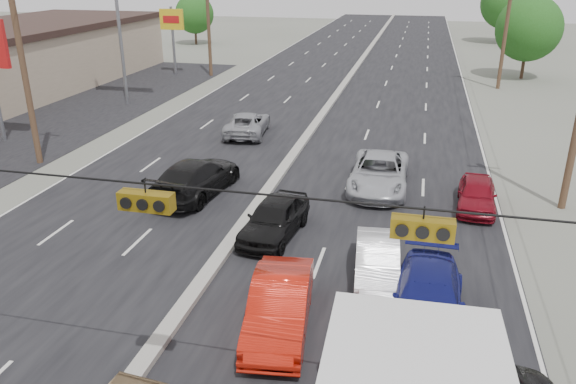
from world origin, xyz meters
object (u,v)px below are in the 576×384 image
(utility_pole_right_c, at_px, (507,24))
(tree_right_far, at_px, (507,3))
(queue_car_d, at_px, (428,299))
(queue_car_a, at_px, (274,219))
(pole_sign_far, at_px, (172,25))
(queue_car_b, at_px, (377,262))
(red_sedan, at_px, (280,306))
(oncoming_far, at_px, (247,124))
(oncoming_near, at_px, (196,178))
(utility_pole_left_b, at_px, (23,63))
(queue_car_e, at_px, (477,194))
(tree_left_far, at_px, (194,14))
(utility_pole_left_c, at_px, (208,18))
(queue_car_c, at_px, (379,173))
(tree_right_mid, at_px, (529,28))

(utility_pole_right_c, relative_size, tree_right_far, 1.23)
(queue_car_d, bearing_deg, queue_car_a, 144.66)
(pole_sign_far, height_order, queue_car_b, pole_sign_far)
(red_sedan, relative_size, oncoming_far, 0.94)
(red_sedan, xyz_separation_m, queue_car_b, (2.40, 3.31, -0.10))
(utility_pole_right_c, xyz_separation_m, oncoming_near, (-15.50, -27.14, -4.31))
(utility_pole_right_c, xyz_separation_m, oncoming_far, (-16.09, -17.59, -4.44))
(utility_pole_left_b, bearing_deg, oncoming_far, 39.75)
(utility_pole_right_c, distance_m, queue_car_e, 26.57)
(utility_pole_right_c, bearing_deg, tree_left_far, 149.90)
(utility_pole_left_c, relative_size, queue_car_e, 2.64)
(utility_pole_left_c, bearing_deg, queue_car_c, -54.91)
(pole_sign_far, distance_m, red_sedan, 40.81)
(utility_pole_right_c, xyz_separation_m, tree_left_far, (-34.50, 20.00, -1.39))
(queue_car_d, distance_m, queue_car_e, 8.80)
(utility_pole_left_b, xyz_separation_m, tree_left_far, (-9.50, 45.00, -1.39))
(utility_pole_left_b, xyz_separation_m, pole_sign_far, (-3.50, 25.00, -0.70))
(red_sedan, xyz_separation_m, queue_car_e, (5.94, 9.99, -0.10))
(red_sedan, distance_m, oncoming_far, 19.49)
(pole_sign_far, relative_size, queue_car_c, 1.10)
(oncoming_far, bearing_deg, utility_pole_left_c, -70.01)
(utility_pole_right_c, height_order, tree_right_far, utility_pole_right_c)
(queue_car_b, bearing_deg, oncoming_far, 115.45)
(utility_pole_right_c, bearing_deg, pole_sign_far, -180.00)
(pole_sign_far, xyz_separation_m, red_sedan, (19.00, -35.94, -3.66))
(queue_car_a, relative_size, queue_car_b, 1.09)
(pole_sign_far, xyz_separation_m, queue_car_b, (21.40, -32.62, -3.76))
(tree_right_mid, bearing_deg, red_sedan, -106.34)
(utility_pole_left_c, height_order, tree_right_mid, utility_pole_left_c)
(oncoming_near, bearing_deg, utility_pole_left_b, -6.47)
(utility_pole_right_c, xyz_separation_m, queue_car_c, (-7.70, -24.63, -4.35))
(queue_car_a, distance_m, queue_car_d, 6.99)
(utility_pole_left_c, bearing_deg, utility_pole_right_c, 0.00)
(tree_left_far, distance_m, queue_car_c, 52.14)
(tree_right_mid, xyz_separation_m, queue_car_a, (-13.60, -35.36, -3.61))
(red_sedan, height_order, oncoming_near, oncoming_near)
(red_sedan, relative_size, queue_car_c, 0.83)
(queue_car_d, bearing_deg, oncoming_near, 144.94)
(oncoming_far, bearing_deg, queue_car_c, 133.14)
(red_sedan, bearing_deg, tree_right_far, 71.74)
(oncoming_near, bearing_deg, utility_pole_left_c, -64.47)
(pole_sign_far, relative_size, red_sedan, 1.32)
(queue_car_e, bearing_deg, tree_right_far, 86.73)
(utility_pole_left_c, height_order, tree_right_far, utility_pole_left_c)
(oncoming_far, bearing_deg, queue_car_a, 104.48)
(red_sedan, distance_m, queue_car_b, 4.09)
(utility_pole_right_c, distance_m, queue_car_a, 32.62)
(oncoming_near, distance_m, oncoming_far, 9.57)
(queue_car_b, relative_size, queue_car_c, 0.72)
(tree_left_far, bearing_deg, tree_right_mid, -22.07)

